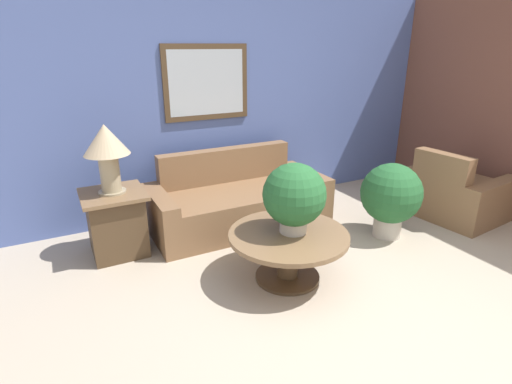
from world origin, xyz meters
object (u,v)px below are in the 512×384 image
at_px(coffee_table, 288,246).
at_px(potted_plant_floor, 391,196).
at_px(potted_plant_on_table, 294,196).
at_px(couch_main, 238,202).
at_px(table_lamp, 106,147).
at_px(armchair, 454,194).
at_px(side_table, 117,222).

relative_size(coffee_table, potted_plant_floor, 1.28).
xyz_separation_m(potted_plant_on_table, potted_plant_floor, (1.36, 0.21, -0.31)).
relative_size(couch_main, coffee_table, 1.90).
bearing_deg(couch_main, potted_plant_floor, -38.22).
bearing_deg(potted_plant_floor, potted_plant_on_table, -171.03).
xyz_separation_m(couch_main, table_lamp, (-1.34, -0.07, 0.81)).
xyz_separation_m(armchair, potted_plant_floor, (-1.12, -0.06, 0.19)).
distance_m(potted_plant_on_table, potted_plant_floor, 1.41).
xyz_separation_m(couch_main, coffee_table, (-0.10, -1.25, 0.05)).
xyz_separation_m(coffee_table, potted_plant_on_table, (0.05, 0.01, 0.45)).
bearing_deg(potted_plant_floor, couch_main, 141.78).
height_order(coffee_table, side_table, side_table).
height_order(couch_main, coffee_table, couch_main).
distance_m(side_table, potted_plant_on_table, 1.80).
bearing_deg(couch_main, armchair, -21.80).
relative_size(couch_main, armchair, 1.79).
distance_m(table_lamp, potted_plant_on_table, 1.77).
distance_m(couch_main, armchair, 2.61).
distance_m(armchair, potted_plant_floor, 1.14).
bearing_deg(table_lamp, side_table, 0.00).
relative_size(armchair, side_table, 1.73).
xyz_separation_m(couch_main, armchair, (2.43, -0.97, -0.00)).
bearing_deg(side_table, armchair, -13.49).
distance_m(armchair, table_lamp, 3.96).
bearing_deg(table_lamp, couch_main, 2.82).
relative_size(couch_main, potted_plant_on_table, 3.24).
height_order(armchair, potted_plant_on_table, potted_plant_on_table).
bearing_deg(table_lamp, potted_plant_on_table, -42.33).
bearing_deg(armchair, potted_plant_on_table, 90.38).
bearing_deg(potted_plant_floor, armchair, 2.90).
distance_m(armchair, coffee_table, 2.54).
relative_size(side_table, table_lamp, 0.98).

